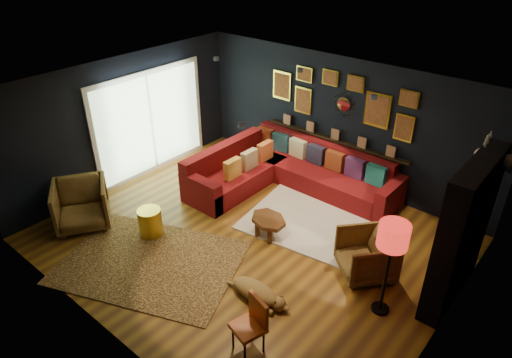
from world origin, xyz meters
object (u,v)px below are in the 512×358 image
Objects in this scene: gold_stool at (150,222)px; armchair_right at (366,253)px; pouf at (249,173)px; armchair_left at (81,203)px; dog at (255,289)px; coffee_table at (268,222)px; sectional at (284,172)px; orange_chair at (252,321)px; floor_lamp at (393,240)px.

armchair_right is at bearing 23.97° from gold_stool.
pouf is 0.91× the size of gold_stool.
armchair_left reaches higher than armchair_right.
gold_stool is 2.39m from dog.
armchair_right is 1.79m from dog.
coffee_table reaches higher than dog.
armchair_right reaches higher than dog.
sectional is 4.12m from orange_chair.
armchair_right is at bearing 135.74° from floor_lamp.
armchair_left is at bearing -165.76° from orange_chair.
pouf is 0.50× the size of armchair_left.
armchair_left is 5.33m from floor_lamp.
sectional is at bearing 137.46° from orange_chair.
sectional is 3.17× the size of dog.
orange_chair is at bearing -59.92° from armchair_right.
armchair_left is 4.08m from orange_chair.
coffee_table is 1.75m from armchair_right.
orange_chair is (2.15, -3.51, 0.14)m from sectional.
pouf is 4.29m from orange_chair.
armchair_right is (3.25, -1.02, 0.21)m from pouf.
coffee_table is 2.36m from orange_chair.
sectional is 2.89m from armchair_right.
floor_lamp reaches higher than sectional.
gold_stool is (-3.34, -1.48, -0.14)m from armchair_right.
sectional reaches higher than armchair_right.
pouf is at bearing -155.77° from sectional.
pouf is at bearing -156.43° from armchair_right.
floor_lamp is 1.38× the size of dog.
sectional is 2.91m from gold_stool.
armchair_left is 4.95m from armchair_right.
pouf is (-0.69, -0.31, -0.14)m from sectional.
orange_chair reaches higher than armchair_right.
gold_stool is at bearing 178.97° from dog.
coffee_table is 0.56× the size of floor_lamp.
dog is at bearing -48.13° from armchair_left.
armchair_left is 1.81× the size of gold_stool.
orange_chair reaches higher than dog.
pouf is 0.43× the size of dog.
floor_lamp reaches higher than armchair_left.
armchair_left is 0.62× the size of floor_lamp.
dog is at bearing 143.70° from orange_chair.
sectional is 3.25m from dog.
gold_stool is 4.12m from floor_lamp.
coffee_table is 1.64× the size of gold_stool.
gold_stool is at bearing -30.75° from armchair_left.
orange_chair is at bearing -56.16° from coffee_table.
dog reaches higher than pouf.
floor_lamp is at bearing -30.83° from sectional.
coffee_table is at bearing 38.00° from gold_stool.
dog is at bearing -60.24° from sectional.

